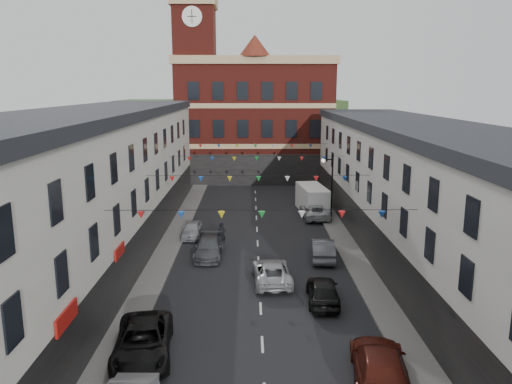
{
  "coord_description": "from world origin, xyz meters",
  "views": [
    {
      "loc": [
        -0.55,
        -30.05,
        12.14
      ],
      "look_at": [
        -0.14,
        6.99,
        4.4
      ],
      "focal_mm": 35.0,
      "sensor_mm": 36.0,
      "label": 1
    }
  ],
  "objects_px": {
    "car_right_d": "(323,291)",
    "car_left_d": "(209,248)",
    "car_right_c": "(380,366)",
    "white_van": "(312,199)",
    "car_right_f": "(314,211)",
    "pedestrian": "(222,235)",
    "car_left_c": "(143,342)",
    "moving_car": "(272,272)",
    "car_left_e": "(192,230)",
    "car_right_e": "(323,249)",
    "street_lamp": "(329,181)"
  },
  "relations": [
    {
      "from": "moving_car",
      "to": "car_left_c",
      "type": "bearing_deg",
      "value": 51.8
    },
    {
      "from": "car_right_f",
      "to": "pedestrian",
      "type": "height_order",
      "value": "pedestrian"
    },
    {
      "from": "car_left_d",
      "to": "car_right_c",
      "type": "xyz_separation_m",
      "value": [
        8.42,
        -16.11,
        0.11
      ]
    },
    {
      "from": "car_right_f",
      "to": "pedestrian",
      "type": "bearing_deg",
      "value": 42.66
    },
    {
      "from": "car_left_d",
      "to": "white_van",
      "type": "height_order",
      "value": "white_van"
    },
    {
      "from": "car_left_d",
      "to": "white_van",
      "type": "relative_size",
      "value": 0.81
    },
    {
      "from": "white_van",
      "to": "car_right_e",
      "type": "bearing_deg",
      "value": -100.39
    },
    {
      "from": "car_right_c",
      "to": "pedestrian",
      "type": "height_order",
      "value": "pedestrian"
    },
    {
      "from": "car_left_e",
      "to": "car_right_e",
      "type": "bearing_deg",
      "value": -27.99
    },
    {
      "from": "car_right_c",
      "to": "white_van",
      "type": "relative_size",
      "value": 0.95
    },
    {
      "from": "car_right_d",
      "to": "car_left_d",
      "type": "bearing_deg",
      "value": -45.23
    },
    {
      "from": "pedestrian",
      "to": "moving_car",
      "type": "bearing_deg",
      "value": -77.8
    },
    {
      "from": "car_right_d",
      "to": "pedestrian",
      "type": "bearing_deg",
      "value": -55.57
    },
    {
      "from": "car_left_d",
      "to": "car_left_e",
      "type": "xyz_separation_m",
      "value": [
        -1.82,
        4.92,
        -0.04
      ]
    },
    {
      "from": "car_left_d",
      "to": "car_left_c",
      "type": "bearing_deg",
      "value": -96.1
    },
    {
      "from": "car_left_e",
      "to": "white_van",
      "type": "height_order",
      "value": "white_van"
    },
    {
      "from": "car_right_c",
      "to": "moving_car",
      "type": "distance_m",
      "value": 11.89
    },
    {
      "from": "car_left_d",
      "to": "car_right_c",
      "type": "height_order",
      "value": "car_right_c"
    },
    {
      "from": "street_lamp",
      "to": "car_right_f",
      "type": "bearing_deg",
      "value": 121.22
    },
    {
      "from": "car_left_c",
      "to": "pedestrian",
      "type": "distance_m",
      "value": 16.56
    },
    {
      "from": "car_right_c",
      "to": "pedestrian",
      "type": "relative_size",
      "value": 2.94
    },
    {
      "from": "car_right_e",
      "to": "car_right_c",
      "type": "bearing_deg",
      "value": 95.16
    },
    {
      "from": "car_left_c",
      "to": "car_left_d",
      "type": "distance_m",
      "value": 14.04
    },
    {
      "from": "car_left_d",
      "to": "car_right_c",
      "type": "relative_size",
      "value": 0.86
    },
    {
      "from": "car_left_d",
      "to": "car_right_d",
      "type": "height_order",
      "value": "car_right_d"
    },
    {
      "from": "car_left_d",
      "to": "car_right_e",
      "type": "xyz_separation_m",
      "value": [
        8.25,
        -0.58,
        0.05
      ]
    },
    {
      "from": "car_right_e",
      "to": "pedestrian",
      "type": "height_order",
      "value": "pedestrian"
    },
    {
      "from": "car_left_c",
      "to": "car_right_e",
      "type": "bearing_deg",
      "value": 46.17
    },
    {
      "from": "car_left_e",
      "to": "car_right_c",
      "type": "bearing_deg",
      "value": -63.36
    },
    {
      "from": "car_right_d",
      "to": "car_right_e",
      "type": "relative_size",
      "value": 0.97
    },
    {
      "from": "car_left_c",
      "to": "pedestrian",
      "type": "bearing_deg",
      "value": 74.12
    },
    {
      "from": "car_right_d",
      "to": "car_right_f",
      "type": "relative_size",
      "value": 0.86
    },
    {
      "from": "street_lamp",
      "to": "pedestrian",
      "type": "xyz_separation_m",
      "value": [
        -9.36,
        -6.73,
        -2.96
      ]
    },
    {
      "from": "moving_car",
      "to": "white_van",
      "type": "relative_size",
      "value": 0.86
    },
    {
      "from": "car_left_c",
      "to": "car_left_d",
      "type": "xyz_separation_m",
      "value": [
        1.9,
        13.91,
        -0.08
      ]
    },
    {
      "from": "car_right_d",
      "to": "white_van",
      "type": "height_order",
      "value": "white_van"
    },
    {
      "from": "car_right_c",
      "to": "car_right_d",
      "type": "xyz_separation_m",
      "value": [
        -1.22,
        8.02,
        -0.06
      ]
    },
    {
      "from": "car_left_d",
      "to": "pedestrian",
      "type": "height_order",
      "value": "pedestrian"
    },
    {
      "from": "car_left_c",
      "to": "car_right_c",
      "type": "bearing_deg",
      "value": -18.57
    },
    {
      "from": "car_left_c",
      "to": "car_right_f",
      "type": "distance_m",
      "value": 27.13
    },
    {
      "from": "street_lamp",
      "to": "car_right_d",
      "type": "height_order",
      "value": "street_lamp"
    },
    {
      "from": "pedestrian",
      "to": "car_right_f",
      "type": "bearing_deg",
      "value": 31.83
    },
    {
      "from": "car_left_d",
      "to": "car_right_d",
      "type": "relative_size",
      "value": 1.09
    },
    {
      "from": "car_right_d",
      "to": "moving_car",
      "type": "height_order",
      "value": "car_right_d"
    },
    {
      "from": "car_right_c",
      "to": "car_right_d",
      "type": "bearing_deg",
      "value": -73.38
    },
    {
      "from": "car_right_c",
      "to": "white_van",
      "type": "height_order",
      "value": "white_van"
    },
    {
      "from": "street_lamp",
      "to": "white_van",
      "type": "relative_size",
      "value": 1.03
    },
    {
      "from": "car_left_d",
      "to": "white_van",
      "type": "xyz_separation_m",
      "value": [
        9.2,
        13.49,
        0.6
      ]
    },
    {
      "from": "moving_car",
      "to": "car_right_d",
      "type": "bearing_deg",
      "value": 128.65
    },
    {
      "from": "car_right_f",
      "to": "car_right_c",
      "type": "bearing_deg",
      "value": 85.7
    }
  ]
}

